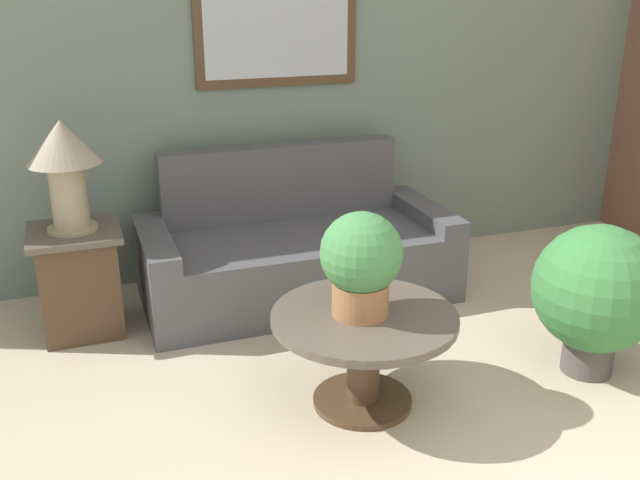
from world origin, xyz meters
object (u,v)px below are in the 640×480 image
couch_main (296,252)px  potted_plant_floor (597,292)px  potted_plant_on_table (361,261)px  coffee_table (364,339)px  side_table (80,280)px  table_lamp (64,159)px

couch_main → potted_plant_floor: 1.86m
potted_plant_on_table → potted_plant_floor: (1.25, -0.13, -0.29)m
couch_main → coffee_table: size_ratio=2.22×
couch_main → side_table: couch_main is taller
side_table → potted_plant_floor: 2.84m
table_lamp → coffee_table: bearing=-45.7°
side_table → potted_plant_floor: (2.47, -1.39, 0.14)m
potted_plant_floor → potted_plant_on_table: bearing=174.2°
coffee_table → side_table: side_table is taller
couch_main → table_lamp: size_ratio=3.15×
table_lamp → couch_main: bearing=2.8°
table_lamp → potted_plant_on_table: size_ratio=1.25×
table_lamp → potted_plant_on_table: table_lamp is taller
couch_main → side_table: (-1.33, -0.07, 0.03)m
coffee_table → potted_plant_on_table: 0.40m
couch_main → coffee_table: (-0.09, -1.34, 0.06)m
side_table → table_lamp: (0.00, -0.00, 0.71)m
potted_plant_on_table → potted_plant_floor: bearing=-5.8°
potted_plant_on_table → potted_plant_floor: size_ratio=0.61×
side_table → potted_plant_on_table: size_ratio=1.26×
couch_main → potted_plant_floor: couch_main is taller
side_table → coffee_table: bearing=-45.7°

